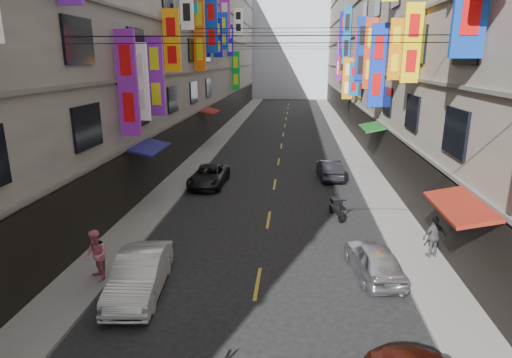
% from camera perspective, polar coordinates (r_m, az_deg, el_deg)
% --- Properties ---
extents(sidewalk_left, '(2.00, 90.00, 0.12)m').
position_cam_1_polar(sidewalk_left, '(38.35, -5.62, 4.65)').
color(sidewalk_left, slate).
rests_on(sidewalk_left, ground).
extents(sidewalk_right, '(2.00, 90.00, 0.12)m').
position_cam_1_polar(sidewalk_right, '(37.99, 12.50, 4.25)').
color(sidewalk_right, slate).
rests_on(sidewalk_right, ground).
extents(building_row_left, '(10.14, 90.00, 19.00)m').
position_cam_1_polar(building_row_left, '(39.29, -15.09, 18.30)').
color(building_row_left, gray).
rests_on(building_row_left, ground).
extents(building_row_right, '(10.14, 90.00, 19.00)m').
position_cam_1_polar(building_row_right, '(38.59, 22.67, 17.72)').
color(building_row_right, gray).
rests_on(building_row_right, ground).
extents(haze_block, '(18.00, 8.00, 22.00)m').
position_cam_1_polar(haze_block, '(87.06, 4.69, 18.03)').
color(haze_block, '#B4BAC9').
rests_on(haze_block, ground).
extents(shop_signage, '(14.00, 55.00, 12.13)m').
position_cam_1_polar(shop_signage, '(30.48, 3.10, 18.97)').
color(shop_signage, blue).
rests_on(shop_signage, ground).
extents(street_awnings, '(13.99, 35.20, 0.41)m').
position_cam_1_polar(street_awnings, '(21.55, -1.27, 4.05)').
color(street_awnings, '#124424').
rests_on(street_awnings, ground).
extents(overhead_cables, '(14.00, 38.04, 1.24)m').
position_cam_1_polar(overhead_cables, '(25.04, 2.76, 19.00)').
color(overhead_cables, black).
rests_on(overhead_cables, ground).
extents(lane_markings, '(0.12, 80.20, 0.01)m').
position_cam_1_polar(lane_markings, '(34.77, 3.23, 3.47)').
color(lane_markings, gold).
rests_on(lane_markings, ground).
extents(scooter_far_right, '(0.69, 1.78, 1.14)m').
position_cam_1_polar(scooter_far_right, '(20.89, 10.66, -3.90)').
color(scooter_far_right, black).
rests_on(scooter_far_right, ground).
extents(car_left_mid, '(1.84, 4.21, 1.35)m').
position_cam_1_polar(car_left_mid, '(14.57, -15.26, -12.16)').
color(car_left_mid, silver).
rests_on(car_left_mid, ground).
extents(car_left_far, '(2.06, 4.28, 1.18)m').
position_cam_1_polar(car_left_far, '(25.82, -6.30, 0.41)').
color(car_left_far, black).
rests_on(car_left_far, ground).
extents(car_right_mid, '(1.93, 3.69, 1.20)m').
position_cam_1_polar(car_right_mid, '(15.72, 15.45, -10.34)').
color(car_right_mid, '#BABABF').
rests_on(car_right_mid, ground).
extents(car_right_far, '(1.54, 3.74, 1.21)m').
position_cam_1_polar(car_right_far, '(27.56, 9.77, 1.29)').
color(car_right_far, '#28272F').
rests_on(car_right_far, ground).
extents(pedestrian_lfar, '(1.02, 1.03, 1.77)m').
position_cam_1_polar(pedestrian_lfar, '(15.48, -20.58, -9.55)').
color(pedestrian_lfar, pink).
rests_on(pedestrian_lfar, sidewalk_left).
extents(pedestrian_rfar, '(1.08, 0.86, 1.62)m').
position_cam_1_polar(pedestrian_rfar, '(17.49, 22.64, -7.11)').
color(pedestrian_rfar, '#4E4E50').
rests_on(pedestrian_rfar, sidewalk_right).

